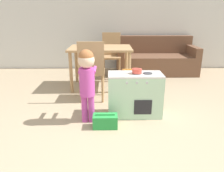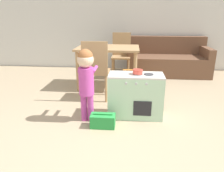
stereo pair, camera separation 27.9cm
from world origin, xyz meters
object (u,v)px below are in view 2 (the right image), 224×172
child_figure (86,75)px  dining_table (108,53)px  toy_pot (137,71)px  dining_chair_far (121,54)px  toy_basket (103,121)px  dining_chair_near (96,69)px  play_kitchen (135,95)px  couch (167,61)px

child_figure → dining_table: size_ratio=0.83×
toy_pot → dining_chair_far: bearing=99.0°
toy_basket → dining_chair_far: 2.31m
dining_chair_near → dining_chair_far: same height
toy_pot → child_figure: 0.65m
play_kitchen → dining_chair_far: (-0.29, 1.92, 0.21)m
dining_chair_near → couch: size_ratio=0.53×
child_figure → dining_table: (0.11, 1.41, 0.03)m
play_kitchen → child_figure: 0.71m
dining_chair_near → couch: bearing=52.6°
child_figure → dining_table: bearing=85.4°
toy_pot → toy_basket: toy_pot is taller
dining_table → dining_chair_near: (-0.11, -0.69, -0.14)m
toy_basket → dining_table: size_ratio=0.27×
couch → toy_basket: bearing=-113.1°
toy_basket → dining_chair_far: (0.10, 2.27, 0.42)m
child_figure → dining_chair_near: bearing=89.8°
toy_pot → dining_table: (-0.51, 1.22, 0.02)m
toy_basket → couch: couch is taller
play_kitchen → couch: bearing=72.2°
play_kitchen → dining_chair_far: size_ratio=0.75×
play_kitchen → toy_pot: bearing=2.1°
play_kitchen → dining_table: 1.36m
toy_pot → dining_chair_far: size_ratio=0.27×
dining_chair_near → couch: dining_chair_near is taller
play_kitchen → dining_chair_near: dining_chair_near is taller
play_kitchen → toy_basket: play_kitchen is taller
dining_chair_far → couch: dining_chair_far is taller
toy_pot → dining_chair_far: (-0.30, 1.91, -0.12)m
toy_basket → dining_chair_near: 1.00m
child_figure → couch: 2.83m
dining_chair_near → dining_chair_far: (0.32, 1.39, 0.00)m
toy_pot → dining_chair_near: 0.82m
dining_chair_near → dining_chair_far: 1.42m
dining_chair_near → toy_basket: bearing=-76.2°
toy_basket → dining_chair_far: dining_chair_far is taller
play_kitchen → toy_pot: 0.33m
child_figure → dining_chair_far: (0.32, 2.11, -0.11)m
play_kitchen → child_figure: size_ratio=0.76×
play_kitchen → dining_table: bearing=112.1°
dining_chair_far → play_kitchen: bearing=98.6°
dining_chair_near → toy_pot: bearing=-40.5°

